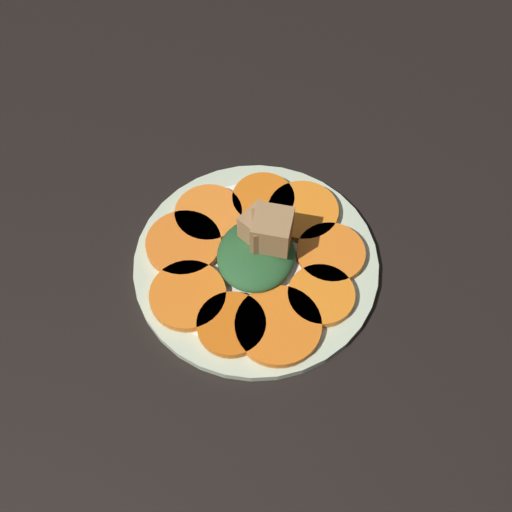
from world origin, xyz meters
TOP-DOWN VIEW (x-y plane):
  - table_slab at (0.00, 0.00)cm, footprint 120.00×120.00cm
  - plate at (0.00, 0.00)cm, footprint 27.13×27.13cm
  - carrot_slice_0 at (4.57, 6.69)cm, footprint 7.74×7.74cm
  - carrot_slice_1 at (-0.36, 8.30)cm, footprint 8.43×8.43cm
  - carrot_slice_2 at (-6.12, 5.98)cm, footprint 8.19×8.19cm
  - carrot_slice_3 at (-8.31, 0.63)cm, footprint 7.22×7.22cm
  - carrot_slice_4 at (-7.32, -4.11)cm, footprint 9.04×9.04cm
  - carrot_slice_5 at (-2.82, -7.79)cm, footprint 7.17×7.17cm
  - carrot_slice_6 at (2.57, -7.87)cm, footprint 7.62×7.62cm
  - carrot_slice_7 at (7.41, -3.79)cm, footprint 8.14×8.14cm
  - carrot_slice_8 at (8.01, 1.04)cm, footprint 7.25×7.25cm
  - center_pile at (0.61, -0.35)cm, footprint 9.42×8.48cm
  - fork at (-0.92, -5.04)cm, footprint 18.51×2.61cm

SIDE VIEW (x-z plane):
  - table_slab at x=0.00cm, z-range 0.00..2.00cm
  - plate at x=0.00cm, z-range 1.99..3.04cm
  - fork at x=-0.92cm, z-range 3.10..3.50cm
  - carrot_slice_0 at x=4.57cm, z-range 3.10..4.05cm
  - carrot_slice_1 at x=-0.36cm, z-range 3.10..4.05cm
  - carrot_slice_2 at x=-6.12cm, z-range 3.10..4.05cm
  - carrot_slice_3 at x=-8.31cm, z-range 3.10..4.05cm
  - carrot_slice_4 at x=-7.32cm, z-range 3.10..4.05cm
  - carrot_slice_5 at x=-2.82cm, z-range 3.10..4.05cm
  - carrot_slice_6 at x=2.57cm, z-range 3.10..4.05cm
  - carrot_slice_7 at x=7.41cm, z-range 3.10..4.05cm
  - carrot_slice_8 at x=8.01cm, z-range 3.10..4.05cm
  - center_pile at x=0.61cm, z-range 2.40..9.03cm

